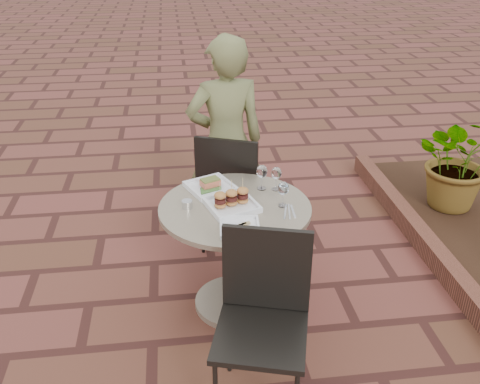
{
  "coord_description": "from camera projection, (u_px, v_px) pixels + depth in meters",
  "views": [
    {
      "loc": [
        -0.21,
        -2.86,
        2.24
      ],
      "look_at": [
        0.14,
        -0.12,
        0.82
      ],
      "focal_mm": 40.0,
      "sensor_mm": 36.0,
      "label": 1
    }
  ],
  "objects": [
    {
      "name": "steel_ramekin",
      "position": [
        187.0,
        204.0,
        3.11
      ],
      "size": [
        0.07,
        0.07,
        0.05
      ],
      "primitive_type": "cylinder",
      "rotation": [
        0.0,
        0.0,
        0.22
      ],
      "color": "silver",
      "rests_on": "cafe_table"
    },
    {
      "name": "chair_far",
      "position": [
        231.0,
        184.0,
        3.81
      ],
      "size": [
        0.57,
        0.57,
        0.93
      ],
      "rotation": [
        0.0,
        0.0,
        2.76
      ],
      "color": "black",
      "rests_on": "ground"
    },
    {
      "name": "planter_curb",
      "position": [
        427.0,
        244.0,
        3.98
      ],
      "size": [
        0.12,
        3.0,
        0.15
      ],
      "primitive_type": "cube",
      "color": "brown",
      "rests_on": "ground"
    },
    {
      "name": "plate_salmon",
      "position": [
        210.0,
        186.0,
        3.33
      ],
      "size": [
        0.35,
        0.35,
        0.07
      ],
      "rotation": [
        0.0,
        0.0,
        0.41
      ],
      "color": "white",
      "rests_on": "cafe_table"
    },
    {
      "name": "wine_glass_right",
      "position": [
        283.0,
        189.0,
        3.09
      ],
      "size": [
        0.07,
        0.07,
        0.16
      ],
      "color": "white",
      "rests_on": "cafe_table"
    },
    {
      "name": "cafe_table",
      "position": [
        235.0,
        241.0,
        3.25
      ],
      "size": [
        0.9,
        0.9,
        0.73
      ],
      "color": "gray",
      "rests_on": "ground"
    },
    {
      "name": "ground",
      "position": [
        217.0,
        294.0,
        3.57
      ],
      "size": [
        60.0,
        60.0,
        0.0
      ],
      "primitive_type": "plane",
      "color": "brown",
      "rests_on": "ground"
    },
    {
      "name": "chair_near",
      "position": [
        264.0,
        306.0,
        2.61
      ],
      "size": [
        0.54,
        0.54,
        0.93
      ],
      "rotation": [
        0.0,
        0.0,
        -0.28
      ],
      "color": "black",
      "rests_on": "ground"
    },
    {
      "name": "plate_sliders",
      "position": [
        232.0,
        201.0,
        3.11
      ],
      "size": [
        0.34,
        0.34,
        0.18
      ],
      "rotation": [
        0.0,
        0.0,
        0.3
      ],
      "color": "white",
      "rests_on": "cafe_table"
    },
    {
      "name": "cutlery_set",
      "position": [
        289.0,
        212.0,
        3.08
      ],
      "size": [
        0.1,
        0.19,
        0.0
      ],
      "primitive_type": null,
      "rotation": [
        0.0,
        0.0,
        -0.13
      ],
      "color": "silver",
      "rests_on": "cafe_table"
    },
    {
      "name": "wine_glass_far",
      "position": [
        276.0,
        174.0,
        3.28
      ],
      "size": [
        0.06,
        0.06,
        0.15
      ],
      "color": "white",
      "rests_on": "cafe_table"
    },
    {
      "name": "plate_tuna",
      "position": [
        240.0,
        227.0,
        2.9
      ],
      "size": [
        0.23,
        0.23,
        0.03
      ],
      "rotation": [
        0.0,
        0.0,
        -0.08
      ],
      "color": "white",
      "rests_on": "cafe_table"
    },
    {
      "name": "diner",
      "position": [
        226.0,
        143.0,
        3.88
      ],
      "size": [
        0.61,
        0.44,
        1.57
      ],
      "primitive_type": "imported",
      "rotation": [
        0.0,
        0.0,
        3.27
      ],
      "color": "brown",
      "rests_on": "ground"
    },
    {
      "name": "wine_glass_mid",
      "position": [
        262.0,
        172.0,
        3.29
      ],
      "size": [
        0.07,
        0.07,
        0.16
      ],
      "color": "white",
      "rests_on": "cafe_table"
    },
    {
      "name": "potted_plant_a",
      "position": [
        461.0,
        161.0,
        4.36
      ],
      "size": [
        0.89,
        0.82,
        0.83
      ],
      "primitive_type": "imported",
      "rotation": [
        0.0,
        0.0,
        -0.27
      ],
      "color": "#33662D",
      "rests_on": "mulch_bed"
    }
  ]
}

